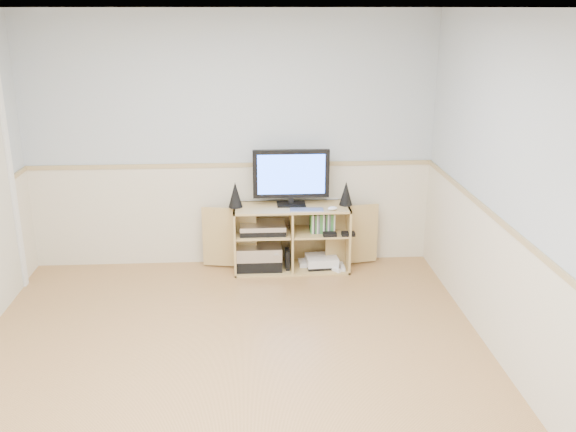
{
  "coord_description": "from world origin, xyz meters",
  "views": [
    {
      "loc": [
        0.16,
        -3.95,
        2.51
      ],
      "look_at": [
        0.49,
        1.2,
        0.82
      ],
      "focal_mm": 40.0,
      "sensor_mm": 36.0,
      "label": 1
    }
  ],
  "objects_px": {
    "monitor": "(291,175)",
    "game_consoles": "(320,261)",
    "media_cabinet": "(291,235)",
    "keyboard": "(307,210)"
  },
  "relations": [
    {
      "from": "media_cabinet",
      "to": "game_consoles",
      "type": "distance_m",
      "value": 0.4
    },
    {
      "from": "game_consoles",
      "to": "media_cabinet",
      "type": "bearing_deg",
      "value": 167.5
    },
    {
      "from": "media_cabinet",
      "to": "monitor",
      "type": "distance_m",
      "value": 0.62
    },
    {
      "from": "monitor",
      "to": "game_consoles",
      "type": "relative_size",
      "value": 1.64
    },
    {
      "from": "monitor",
      "to": "keyboard",
      "type": "xyz_separation_m",
      "value": [
        0.14,
        -0.19,
        -0.29
      ]
    },
    {
      "from": "monitor",
      "to": "keyboard",
      "type": "height_order",
      "value": "monitor"
    },
    {
      "from": "keyboard",
      "to": "game_consoles",
      "type": "xyz_separation_m",
      "value": [
        0.15,
        0.13,
        -0.59
      ]
    },
    {
      "from": "keyboard",
      "to": "media_cabinet",
      "type": "bearing_deg",
      "value": 128.07
    },
    {
      "from": "monitor",
      "to": "media_cabinet",
      "type": "bearing_deg",
      "value": 90.0
    },
    {
      "from": "media_cabinet",
      "to": "game_consoles",
      "type": "bearing_deg",
      "value": -12.5
    }
  ]
}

